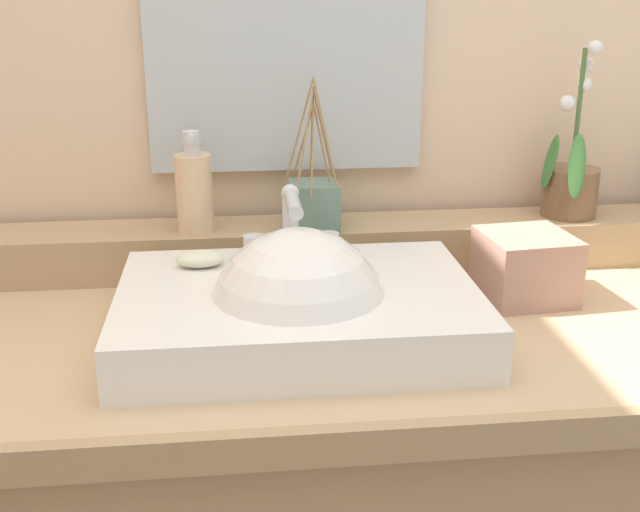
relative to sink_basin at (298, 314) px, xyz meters
name	(u,v)px	position (x,y,z in m)	size (l,w,h in m)	color
back_ledge	(318,245)	(0.06, 0.28, 0.00)	(1.43, 0.12, 0.08)	tan
sink_basin	(298,314)	(0.00, 0.00, 0.00)	(0.49, 0.35, 0.27)	white
soap_bar	(200,259)	(-0.13, 0.10, 0.05)	(0.07, 0.04, 0.02)	silver
potted_plant	(571,180)	(0.50, 0.29, 0.10)	(0.11, 0.12, 0.30)	brown
soap_dispenser	(194,191)	(-0.15, 0.26, 0.11)	(0.06, 0.06, 0.17)	beige
reed_diffuser	(314,204)	(0.05, 0.26, 0.08)	(0.09, 0.11, 0.25)	slate
tissue_box	(525,266)	(0.36, 0.11, 0.01)	(0.13, 0.13, 0.10)	tan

